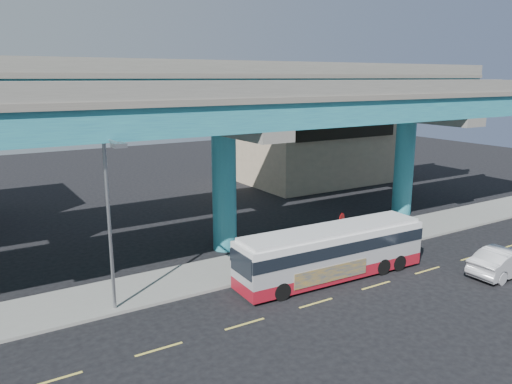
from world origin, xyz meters
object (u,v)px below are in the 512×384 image
sedan (505,261)px  stop_sign (341,224)px  street_lamp (111,201)px  transit_bus (332,251)px

sedan → stop_sign: 9.18m
sedan → stop_sign: size_ratio=1.90×
sedan → stop_sign: (-5.64, 7.14, 1.19)m
street_lamp → sedan: bearing=-18.1°
transit_bus → street_lamp: size_ratio=1.37×
street_lamp → stop_sign: bearing=3.1°
sedan → street_lamp: (-19.60, 6.39, 4.64)m
transit_bus → stop_sign: bearing=43.2°
stop_sign → street_lamp: bearing=-178.8°
transit_bus → sedan: bearing=-27.3°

